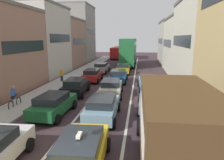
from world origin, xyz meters
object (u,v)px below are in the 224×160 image
Objects in this scene: sedan_left_lane_fourth at (92,75)px; pedestrian_mid_sidewalk at (62,75)px; sedan_left_lane_third at (76,86)px; wagon_right_lane_far at (148,82)px; wagon_left_lane_second at (53,104)px; sedan_centre_lane_fifth at (123,68)px; sedan_centre_lane_second at (102,107)px; coupe_centre_lane_fourth at (118,76)px; sedan_left_lane_fifth at (101,68)px; bus_far_queue_secondary at (118,52)px; cyclist_on_sidewalk at (14,97)px; sedan_right_lane_behind_truck at (152,99)px; taxi_centre_lane_front at (81,152)px; bus_mid_queue_primary at (129,51)px; hatchback_centre_lane_third at (111,87)px; removalist_box_truck at (173,125)px.

pedestrian_mid_sidewalk is (-3.47, -1.08, 0.15)m from sedan_left_lane_fourth.
sedan_left_lane_third and wagon_right_lane_far have the same top height.
wagon_left_lane_second is 17.48m from sedan_centre_lane_fifth.
wagon_right_lane_far is at bearing -22.79° from sedan_centre_lane_second.
coupe_centre_lane_fourth is 7.16m from sedan_left_lane_fifth.
bus_far_queue_secondary is 6.11× the size of cyclist_on_sidewalk.
wagon_left_lane_second is 1.01× the size of coupe_centre_lane_fourth.
wagon_right_lane_far is at bearing 1.43° from sedan_right_lane_behind_truck.
sedan_centre_lane_fifth is at bearing -26.00° from cyclist_on_sidewalk.
cyclist_on_sidewalk is at bearing 44.32° from taxi_centre_lane_front.
bus_far_queue_secondary is at bearing -1.60° from sedan_left_lane_fourth.
sedan_right_lane_behind_truck is (3.29, 2.20, 0.00)m from sedan_centre_lane_second.
coupe_centre_lane_fourth is at bearing 179.38° from bus_mid_queue_primary.
hatchback_centre_lane_third is 0.42× the size of bus_far_queue_secondary.
pedestrian_mid_sidewalk is at bearing 156.89° from bus_mid_queue_primary.
wagon_right_lane_far is 32.45m from bus_far_queue_secondary.
wagon_right_lane_far is 10.31m from pedestrian_mid_sidewalk.
wagon_right_lane_far is at bearing -166.43° from bus_far_queue_secondary.
removalist_box_truck is at bearing -172.05° from sedan_centre_lane_fifth.
taxi_centre_lane_front is 45.29m from bus_far_queue_secondary.
hatchback_centre_lane_third is at bearing -164.71° from sedan_left_lane_fifth.
taxi_centre_lane_front reaches higher than sedan_left_lane_fifth.
taxi_centre_lane_front is 5.39m from sedan_centre_lane_second.
bus_mid_queue_primary is 17.43m from pedestrian_mid_sidewalk.
bus_mid_queue_primary reaches higher than wagon_left_lane_second.
cyclist_on_sidewalk is (-10.28, -1.09, 0.05)m from sedan_right_lane_behind_truck.
wagon_left_lane_second is 0.99× the size of wagon_right_lane_far.
sedan_centre_lane_second and sedan_centre_lane_fifth have the same top height.
sedan_left_lane_fifth is (-3.25, 12.10, 0.00)m from hatchback_centre_lane_third.
bus_mid_queue_primary is (3.71, 20.64, 2.03)m from sedan_left_lane_third.
cyclist_on_sidewalk is 1.04× the size of pedestrian_mid_sidewalk.
coupe_centre_lane_fourth is 0.99× the size of sedan_centre_lane_fifth.
sedan_centre_lane_second is 11.19m from coupe_centre_lane_fourth.
bus_far_queue_secondary is at bearing 4.07° from sedan_centre_lane_second.
sedan_left_lane_fourth is (-7.01, 16.21, -1.18)m from removalist_box_truck.
hatchback_centre_lane_third and coupe_centre_lane_fourth have the same top height.
wagon_left_lane_second is 1.01× the size of sedan_left_lane_fifth.
bus_mid_queue_primary reaches higher than sedan_centre_lane_second.
sedan_centre_lane_fifth and sedan_left_lane_fifth have the same top height.
taxi_centre_lane_front is 6.57m from wagon_left_lane_second.
coupe_centre_lane_fourth is 15.01m from bus_mid_queue_primary.
sedan_left_lane_fifth is 2.49× the size of cyclist_on_sidewalk.
hatchback_centre_lane_third is 11.84m from sedan_centre_lane_fifth.
sedan_centre_lane_second is at bearing 154.66° from wagon_right_lane_far.
cyclist_on_sidewalk is at bearing 97.06° from sedan_right_lane_behind_truck.
removalist_box_truck reaches higher than bus_far_queue_secondary.
hatchback_centre_lane_third is 5.74m from coupe_centre_lane_fourth.
taxi_centre_lane_front is at bearing -164.25° from sedan_left_lane_third.
pedestrian_mid_sidewalk reaches higher than sedan_left_lane_fourth.
sedan_left_lane_fifth is (-7.12, 22.48, -1.18)m from removalist_box_truck.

